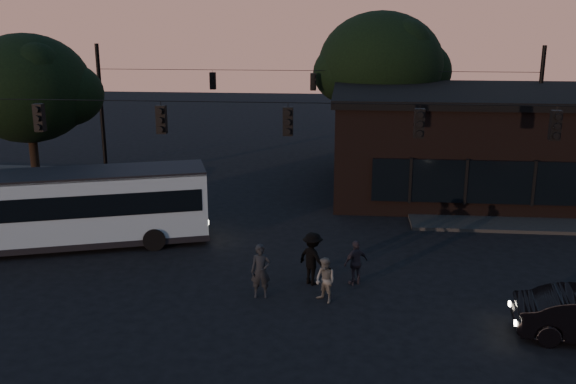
# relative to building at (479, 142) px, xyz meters

# --- Properties ---
(ground) EXTENTS (120.00, 120.00, 0.00)m
(ground) POSITION_rel_building_xyz_m (-9.00, -15.97, -2.71)
(ground) COLOR black
(ground) RESTS_ON ground
(sidewalk_far_right) EXTENTS (14.00, 10.00, 0.15)m
(sidewalk_far_right) POSITION_rel_building_xyz_m (3.00, -1.97, -2.63)
(sidewalk_far_right) COLOR black
(sidewalk_far_right) RESTS_ON ground
(sidewalk_far_left) EXTENTS (14.00, 10.00, 0.15)m
(sidewalk_far_left) POSITION_rel_building_xyz_m (-23.00, -1.97, -2.63)
(sidewalk_far_left) COLOR black
(sidewalk_far_left) RESTS_ON ground
(building) EXTENTS (15.40, 10.41, 5.40)m
(building) POSITION_rel_building_xyz_m (0.00, 0.00, 0.00)
(building) COLOR black
(building) RESTS_ON ground
(tree_behind) EXTENTS (7.60, 7.60, 9.43)m
(tree_behind) POSITION_rel_building_xyz_m (-5.00, 6.03, 3.48)
(tree_behind) COLOR black
(tree_behind) RESTS_ON ground
(tree_left) EXTENTS (6.40, 6.40, 8.30)m
(tree_left) POSITION_rel_building_xyz_m (-23.00, -2.97, 2.86)
(tree_left) COLOR black
(tree_left) RESTS_ON ground
(signal_rig_near) EXTENTS (26.24, 0.30, 7.50)m
(signal_rig_near) POSITION_rel_building_xyz_m (-9.00, -11.97, 1.74)
(signal_rig_near) COLOR black
(signal_rig_near) RESTS_ON ground
(signal_rig_far) EXTENTS (26.24, 0.30, 7.50)m
(signal_rig_far) POSITION_rel_building_xyz_m (-9.00, 4.03, 1.50)
(signal_rig_far) COLOR black
(signal_rig_far) RESTS_ON ground
(bus) EXTENTS (11.26, 5.83, 3.10)m
(bus) POSITION_rel_building_xyz_m (-18.03, -10.24, -0.97)
(bus) COLOR gray
(bus) RESTS_ON ground
(pedestrian_a) EXTENTS (0.72, 0.51, 1.84)m
(pedestrian_a) POSITION_rel_building_xyz_m (-9.68, -14.38, -1.79)
(pedestrian_a) COLOR black
(pedestrian_a) RESTS_ON ground
(pedestrian_b) EXTENTS (0.93, 0.93, 1.52)m
(pedestrian_b) POSITION_rel_building_xyz_m (-7.54, -14.58, -1.95)
(pedestrian_b) COLOR #53524B
(pedestrian_b) RESTS_ON ground
(pedestrian_c) EXTENTS (1.00, 0.85, 1.61)m
(pedestrian_c) POSITION_rel_building_xyz_m (-6.52, -13.03, -1.90)
(pedestrian_c) COLOR black
(pedestrian_c) RESTS_ON ground
(pedestrian_d) EXTENTS (1.38, 1.33, 1.89)m
(pedestrian_d) POSITION_rel_building_xyz_m (-8.03, -13.14, -1.76)
(pedestrian_d) COLOR black
(pedestrian_d) RESTS_ON ground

